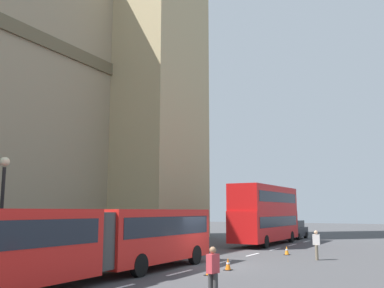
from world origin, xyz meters
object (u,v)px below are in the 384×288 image
at_px(traffic_cone_west, 209,269).
at_px(traffic_cone_middle, 228,264).
at_px(double_decker_bus, 266,212).
at_px(sedan_lead, 294,230).
at_px(street_lamp, 2,206).
at_px(articulated_bus, 87,238).
at_px(pedestrian_by_kerb, 316,244).
at_px(pedestrian_near_cones, 213,271).
at_px(traffic_cone_east, 287,250).

height_order(traffic_cone_west, traffic_cone_middle, same).
distance_m(double_decker_bus, sedan_lead, 8.69).
bearing_deg(traffic_cone_west, street_lamp, 120.37).
distance_m(articulated_bus, sedan_lead, 30.14).
height_order(double_decker_bus, traffic_cone_west, double_decker_bus).
xyz_separation_m(traffic_cone_west, street_lamp, (-4.72, 8.05, 2.77)).
xyz_separation_m(sedan_lead, traffic_cone_west, (-26.16, -3.58, -0.63)).
height_order(sedan_lead, pedestrian_by_kerb, sedan_lead).
distance_m(articulated_bus, traffic_cone_middle, 7.05).
xyz_separation_m(sedan_lead, pedestrian_near_cones, (-30.90, -6.15, -0.00)).
distance_m(traffic_cone_east, pedestrian_by_kerb, 3.16).
relative_size(traffic_cone_east, pedestrian_near_cones, 0.34).
bearing_deg(sedan_lead, traffic_cone_east, -165.82).
relative_size(traffic_cone_west, street_lamp, 0.11).
xyz_separation_m(articulated_bus, traffic_cone_east, (14.25, -3.98, -1.46)).
distance_m(traffic_cone_west, traffic_cone_middle, 1.90).
height_order(articulated_bus, traffic_cone_east, articulated_bus).
bearing_deg(pedestrian_near_cones, traffic_cone_west, 28.44).
xyz_separation_m(double_decker_bus, pedestrian_by_kerb, (-9.35, -6.36, -1.80)).
height_order(double_decker_bus, pedestrian_by_kerb, double_decker_bus).
height_order(traffic_cone_middle, pedestrian_by_kerb, pedestrian_by_kerb).
bearing_deg(pedestrian_near_cones, articulated_bus, 82.86).
distance_m(sedan_lead, pedestrian_near_cones, 31.50).
relative_size(sedan_lead, pedestrian_near_cones, 2.60).
xyz_separation_m(double_decker_bus, sedan_lead, (8.50, 0.03, -1.80)).
relative_size(sedan_lead, pedestrian_by_kerb, 2.60).
xyz_separation_m(traffic_cone_middle, pedestrian_by_kerb, (6.40, -2.75, 0.63)).
bearing_deg(traffic_cone_middle, traffic_cone_east, -2.51).
height_order(traffic_cone_west, pedestrian_by_kerb, pedestrian_by_kerb).
bearing_deg(articulated_bus, sedan_lead, 0.06).
xyz_separation_m(articulated_bus, traffic_cone_west, (3.97, -3.55, -1.46)).
relative_size(articulated_bus, street_lamp, 3.23).
relative_size(street_lamp, pedestrian_near_cones, 3.12).
distance_m(sedan_lead, traffic_cone_west, 26.41).
bearing_deg(traffic_cone_east, sedan_lead, 14.18).
relative_size(pedestrian_near_cones, pedestrian_by_kerb, 1.00).
bearing_deg(street_lamp, traffic_cone_east, -29.49).
bearing_deg(double_decker_bus, traffic_cone_middle, -167.09).
height_order(sedan_lead, pedestrian_near_cones, sedan_lead).
xyz_separation_m(sedan_lead, street_lamp, (-30.88, 4.47, 2.14)).
distance_m(double_decker_bus, pedestrian_near_cones, 23.28).
bearing_deg(traffic_cone_middle, traffic_cone_west, 178.06).
height_order(traffic_cone_middle, pedestrian_near_cones, pedestrian_near_cones).
height_order(traffic_cone_east, street_lamp, street_lamp).
height_order(double_decker_bus, street_lamp, street_lamp).
relative_size(traffic_cone_middle, traffic_cone_east, 1.00).
relative_size(articulated_bus, sedan_lead, 3.87).
relative_size(articulated_bus, pedestrian_by_kerb, 10.08).
relative_size(traffic_cone_west, pedestrian_by_kerb, 0.34).
bearing_deg(traffic_cone_west, double_decker_bus, 11.36).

